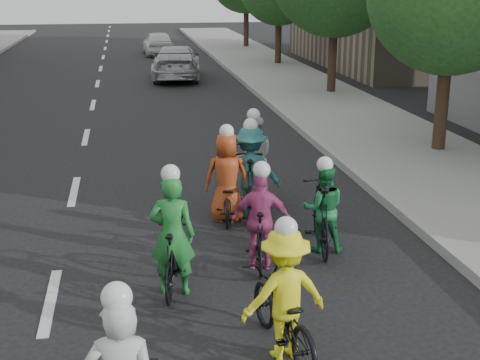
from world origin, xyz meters
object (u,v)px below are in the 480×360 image
object	(u,v)px
cyclist_1	(322,213)
follow_car_trail	(158,43)
cyclist_6	(253,167)
cyclist_3	(260,228)
follow_car_lead	(176,62)
cyclist_2	(283,304)
cyclist_5	(173,248)
cyclist_4	(226,187)
cyclist_7	(250,178)

from	to	relation	value
cyclist_1	follow_car_trail	size ratio (longest dim) A/B	0.48
cyclist_6	follow_car_trail	size ratio (longest dim) A/B	0.50
cyclist_3	follow_car_lead	bearing A→B (deg)	-80.94
cyclist_2	cyclist_5	size ratio (longest dim) A/B	1.01
cyclist_4	cyclist_7	xyz separation A→B (m)	(0.45, 0.15, 0.10)
cyclist_1	cyclist_6	distance (m)	2.81
cyclist_4	cyclist_7	bearing A→B (deg)	-154.47
cyclist_2	follow_car_trail	size ratio (longest dim) A/B	0.47
cyclist_1	cyclist_5	bearing A→B (deg)	34.11
cyclist_5	cyclist_7	size ratio (longest dim) A/B	0.95
cyclist_4	cyclist_3	bearing A→B (deg)	102.71
cyclist_1	cyclist_6	size ratio (longest dim) A/B	0.97
cyclist_6	follow_car_lead	world-z (taller)	cyclist_6
cyclist_1	cyclist_3	size ratio (longest dim) A/B	1.15
cyclist_2	cyclist_3	world-z (taller)	cyclist_2
follow_car_lead	follow_car_trail	bearing A→B (deg)	-82.95
cyclist_4	cyclist_6	xyz separation A→B (m)	(0.69, 1.10, 0.03)
cyclist_3	cyclist_4	size ratio (longest dim) A/B	0.94
cyclist_3	cyclist_6	distance (m)	3.29
cyclist_4	follow_car_lead	xyz separation A→B (m)	(0.52, 18.06, 0.11)
cyclist_5	follow_car_lead	xyz separation A→B (m)	(1.70, 20.83, 0.08)
cyclist_4	cyclist_7	size ratio (longest dim) A/B	0.91
cyclist_1	cyclist_2	bearing A→B (deg)	75.49
cyclist_4	follow_car_trail	bearing A→B (deg)	-82.81
cyclist_3	follow_car_trail	world-z (taller)	cyclist_3
cyclist_2	follow_car_trail	bearing A→B (deg)	-100.52
cyclist_5	cyclist_7	distance (m)	3.34
cyclist_1	cyclist_2	world-z (taller)	cyclist_2
follow_car_lead	cyclist_3	bearing A→B (deg)	94.60
cyclist_6	cyclist_7	world-z (taller)	cyclist_7
cyclist_5	cyclist_1	bearing A→B (deg)	-144.71
cyclist_3	follow_car_trail	bearing A→B (deg)	-80.14
cyclist_1	cyclist_6	bearing A→B (deg)	-67.82
cyclist_3	follow_car_lead	size ratio (longest dim) A/B	0.34
cyclist_6	cyclist_4	bearing A→B (deg)	62.53
cyclist_3	cyclist_5	world-z (taller)	cyclist_5
cyclist_3	follow_car_lead	distance (m)	20.22
cyclist_3	cyclist_4	world-z (taller)	cyclist_4
cyclist_2	follow_car_lead	distance (m)	22.69
cyclist_6	cyclist_7	size ratio (longest dim) A/B	1.02
cyclist_6	follow_car_lead	xyz separation A→B (m)	(-0.17, 16.96, 0.07)
cyclist_3	cyclist_5	xyz separation A→B (m)	(-1.36, -0.61, 0.03)
cyclist_3	cyclist_7	size ratio (longest dim) A/B	0.86
cyclist_1	follow_car_lead	bearing A→B (deg)	-78.02
follow_car_trail	follow_car_lead	bearing A→B (deg)	89.31
cyclist_2	cyclist_4	bearing A→B (deg)	-100.49
cyclist_1	cyclist_5	distance (m)	2.72
cyclist_2	follow_car_lead	xyz separation A→B (m)	(0.56, 22.68, 0.10)
cyclist_5	follow_car_trail	world-z (taller)	cyclist_5
cyclist_1	cyclist_7	world-z (taller)	cyclist_7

